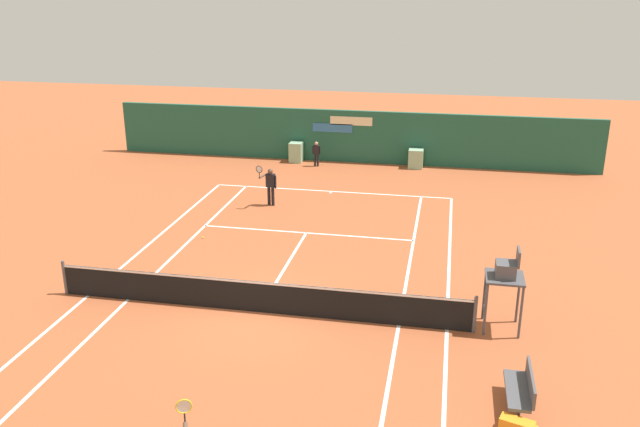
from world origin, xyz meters
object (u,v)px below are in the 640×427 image
at_px(player_bench, 522,387).
at_px(player_on_baseline, 270,184).
at_px(tennis_ball_mid_court, 408,300).
at_px(umpire_chair, 506,276).
at_px(ball_kid_left_post, 316,152).
at_px(tennis_ball_by_sideline, 203,237).

height_order(player_bench, player_on_baseline, player_on_baseline).
height_order(player_on_baseline, tennis_ball_mid_court, player_on_baseline).
bearing_deg(umpire_chair, tennis_ball_mid_court, 66.42).
xyz_separation_m(umpire_chair, player_bench, (0.22, -3.56, -1.05)).
bearing_deg(tennis_ball_mid_court, ball_kid_left_post, 111.61).
distance_m(player_bench, ball_kid_left_post, 20.77).
relative_size(umpire_chair, tennis_ball_mid_court, 34.47).
bearing_deg(player_bench, ball_kid_left_post, 24.05).
bearing_deg(tennis_ball_mid_court, player_on_baseline, 128.99).
bearing_deg(ball_kid_left_post, tennis_ball_mid_court, 112.43).
relative_size(umpire_chair, player_on_baseline, 1.28).
distance_m(umpire_chair, player_on_baseline, 12.59).
bearing_deg(player_bench, tennis_ball_by_sideline, 51.76).
distance_m(player_on_baseline, tennis_ball_mid_court, 10.05).
xyz_separation_m(player_on_baseline, tennis_ball_mid_court, (6.29, -7.78, -0.92)).
bearing_deg(tennis_ball_by_sideline, player_bench, -38.24).
bearing_deg(player_bench, tennis_ball_mid_court, 30.93).
bearing_deg(player_bench, player_on_baseline, 36.14).
distance_m(player_bench, player_on_baseline, 15.44).
height_order(player_bench, tennis_ball_by_sideline, player_bench).
xyz_separation_m(ball_kid_left_post, tennis_ball_mid_court, (5.65, -14.28, -0.70)).
bearing_deg(player_on_baseline, tennis_ball_by_sideline, 82.83).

